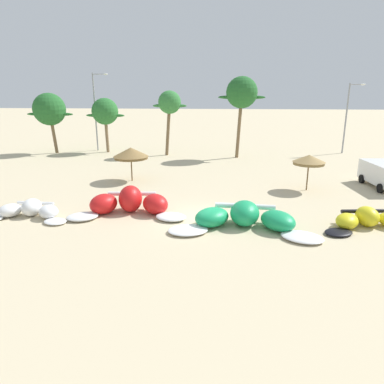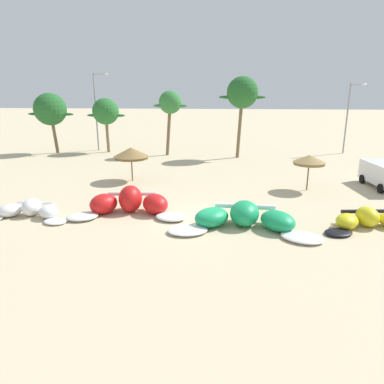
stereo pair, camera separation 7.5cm
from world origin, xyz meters
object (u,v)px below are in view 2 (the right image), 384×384
(kite_center, at_px, (370,221))
(palm_leftmost, at_px, (50,110))
(kite_left, at_px, (129,203))
(kite_left_of_center, at_px, (244,218))
(palm_left, at_px, (106,112))
(palm_left_of_gap, at_px, (170,104))
(kite_far_left, at_px, (30,211))
(beach_umbrella_middle, at_px, (309,160))
(palm_center_left, at_px, (242,93))
(lamppost_west_center, at_px, (349,114))
(lamppost_west, at_px, (97,108))
(beach_umbrella_near_van, at_px, (131,153))

(kite_center, xyz_separation_m, palm_leftmost, (-28.11, 21.64, 4.65))
(kite_left, distance_m, kite_center, 13.59)
(kite_left_of_center, height_order, palm_left, palm_left)
(palm_left, bearing_deg, palm_left_of_gap, -10.50)
(kite_far_left, xyz_separation_m, palm_leftmost, (-8.89, 21.65, 4.67))
(kite_left, bearing_deg, palm_leftmost, 125.43)
(kite_left_of_center, bearing_deg, palm_left, 122.92)
(kite_center, distance_m, beach_umbrella_middle, 7.87)
(kite_center, relative_size, palm_center_left, 0.68)
(kite_far_left, bearing_deg, kite_left, 11.69)
(palm_leftmost, xyz_separation_m, palm_left_of_gap, (14.08, -0.21, 0.73))
(kite_left_of_center, height_order, lamppost_west_center, lamppost_west_center)
(palm_leftmost, bearing_deg, kite_left, -54.57)
(kite_center, xyz_separation_m, lamppost_west_center, (6.36, 24.55, 4.12))
(kite_left, distance_m, kite_left_of_center, 6.99)
(lamppost_west_center, bearing_deg, kite_center, -104.52)
(kite_left_of_center, relative_size, palm_center_left, 0.96)
(beach_umbrella_middle, height_order, palm_center_left, palm_center_left)
(kite_far_left, xyz_separation_m, lamppost_west, (-4.16, 24.07, 4.77))
(beach_umbrella_middle, bearing_deg, palm_left, 142.68)
(lamppost_west, bearing_deg, palm_left_of_gap, -15.70)
(beach_umbrella_near_van, relative_size, lamppost_west_center, 0.36)
(kite_left_of_center, bearing_deg, lamppost_west, 124.03)
(kite_left_of_center, xyz_separation_m, lamppost_west, (-16.62, 24.62, 4.65))
(palm_leftmost, bearing_deg, palm_left_of_gap, -0.87)
(beach_umbrella_middle, bearing_deg, beach_umbrella_near_van, 173.07)
(beach_umbrella_middle, bearing_deg, palm_center_left, 108.65)
(beach_umbrella_near_van, bearing_deg, kite_far_left, -112.58)
(kite_left, height_order, lamppost_west, lamppost_west)
(kite_left, height_order, palm_leftmost, palm_leftmost)
(beach_umbrella_middle, bearing_deg, kite_far_left, -156.91)
(beach_umbrella_middle, relative_size, palm_center_left, 0.31)
(beach_umbrella_middle, relative_size, lamppost_west_center, 0.33)
(beach_umbrella_middle, distance_m, palm_left, 25.58)
(kite_far_left, distance_m, beach_umbrella_middle, 19.14)
(kite_left, relative_size, palm_leftmost, 1.04)
(palm_leftmost, xyz_separation_m, lamppost_west_center, (34.47, 2.92, -0.53))
(kite_center, bearing_deg, beach_umbrella_middle, 102.85)
(kite_left_of_center, bearing_deg, kite_center, 4.79)
(kite_left, distance_m, beach_umbrella_near_van, 8.35)
(kite_left, xyz_separation_m, lamppost_west_center, (19.90, 23.39, 3.91))
(palm_leftmost, bearing_deg, lamppost_west, 27.08)
(kite_left, relative_size, lamppost_west_center, 0.91)
(palm_left, distance_m, lamppost_west_center, 28.36)
(palm_left_of_gap, xyz_separation_m, palm_center_left, (7.90, -0.83, 1.11))
(lamppost_west, bearing_deg, beach_umbrella_near_van, -61.93)
(palm_left_of_gap, height_order, palm_center_left, palm_center_left)
(beach_umbrella_near_van, height_order, lamppost_west_center, lamppost_west_center)
(kite_left, bearing_deg, kite_far_left, -168.31)
(kite_center, distance_m, palm_left, 32.01)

